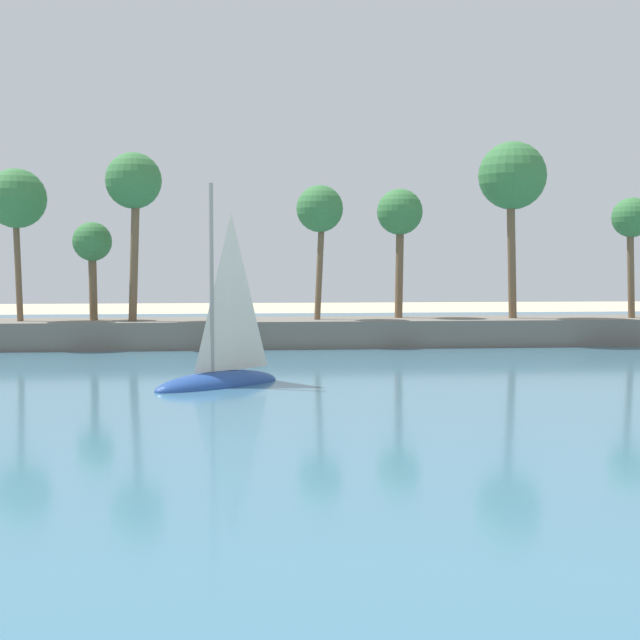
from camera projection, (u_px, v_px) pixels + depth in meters
name	position (u px, v px, depth m)	size (l,w,h in m)	color
sea	(221.00, 355.00, 52.57)	(220.00, 91.64, 0.06)	teal
palm_headland	(258.00, 301.00, 58.36)	(93.92, 6.15, 13.50)	slate
sailboat_near_shore	(221.00, 366.00, 39.04)	(6.30, 5.59, 9.43)	#234793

